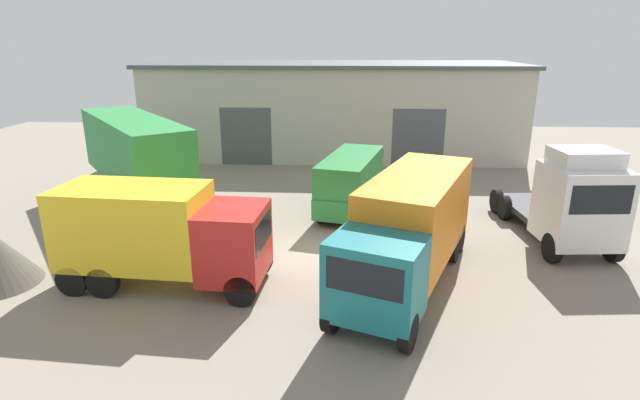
{
  "coord_description": "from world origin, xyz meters",
  "views": [
    {
      "loc": [
        1.06,
        -16.61,
        7.56
      ],
      "look_at": [
        -0.01,
        1.91,
        1.6
      ],
      "focal_mm": 28.0,
      "sensor_mm": 36.0,
      "label": 1
    }
  ],
  "objects_px": {
    "tractor_unit_white": "(572,202)",
    "delivery_van_green": "(350,182)",
    "box_truck_teal": "(410,226)",
    "container_trailer_green": "(135,152)",
    "box_truck_red": "(161,231)",
    "oil_drum": "(258,228)"
  },
  "relations": [
    {
      "from": "delivery_van_green",
      "to": "oil_drum",
      "type": "height_order",
      "value": "delivery_van_green"
    },
    {
      "from": "tractor_unit_white",
      "to": "delivery_van_green",
      "type": "xyz_separation_m",
      "value": [
        -8.2,
        3.86,
        -0.43
      ]
    },
    {
      "from": "container_trailer_green",
      "to": "box_truck_red",
      "type": "relative_size",
      "value": 1.37
    },
    {
      "from": "tractor_unit_white",
      "to": "box_truck_teal",
      "type": "bearing_deg",
      "value": -68.7
    },
    {
      "from": "delivery_van_green",
      "to": "box_truck_teal",
      "type": "relative_size",
      "value": 0.7
    },
    {
      "from": "delivery_van_green",
      "to": "box_truck_teal",
      "type": "xyz_separation_m",
      "value": [
        1.88,
        -6.97,
        0.54
      ]
    },
    {
      "from": "container_trailer_green",
      "to": "box_truck_teal",
      "type": "xyz_separation_m",
      "value": [
        11.78,
        -7.09,
        -0.7
      ]
    },
    {
      "from": "container_trailer_green",
      "to": "oil_drum",
      "type": "distance_m",
      "value": 7.56
    },
    {
      "from": "box_truck_teal",
      "to": "oil_drum",
      "type": "height_order",
      "value": "box_truck_teal"
    },
    {
      "from": "tractor_unit_white",
      "to": "box_truck_red",
      "type": "bearing_deg",
      "value": -80.29
    },
    {
      "from": "delivery_van_green",
      "to": "box_truck_teal",
      "type": "bearing_deg",
      "value": 28.78
    },
    {
      "from": "tractor_unit_white",
      "to": "delivery_van_green",
      "type": "height_order",
      "value": "tractor_unit_white"
    },
    {
      "from": "box_truck_red",
      "to": "box_truck_teal",
      "type": "relative_size",
      "value": 0.79
    },
    {
      "from": "tractor_unit_white",
      "to": "delivery_van_green",
      "type": "relative_size",
      "value": 1.15
    },
    {
      "from": "box_truck_red",
      "to": "oil_drum",
      "type": "distance_m",
      "value": 4.89
    },
    {
      "from": "container_trailer_green",
      "to": "box_truck_teal",
      "type": "height_order",
      "value": "container_trailer_green"
    },
    {
      "from": "tractor_unit_white",
      "to": "box_truck_red",
      "type": "height_order",
      "value": "tractor_unit_white"
    },
    {
      "from": "box_truck_teal",
      "to": "container_trailer_green",
      "type": "bearing_deg",
      "value": -99.2
    },
    {
      "from": "tractor_unit_white",
      "to": "box_truck_teal",
      "type": "distance_m",
      "value": 7.05
    },
    {
      "from": "box_truck_red",
      "to": "container_trailer_green",
      "type": "bearing_deg",
      "value": 120.98
    },
    {
      "from": "container_trailer_green",
      "to": "box_truck_red",
      "type": "bearing_deg",
      "value": 169.15
    },
    {
      "from": "box_truck_red",
      "to": "oil_drum",
      "type": "xyz_separation_m",
      "value": [
        2.32,
        4.07,
        -1.39
      ]
    }
  ]
}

